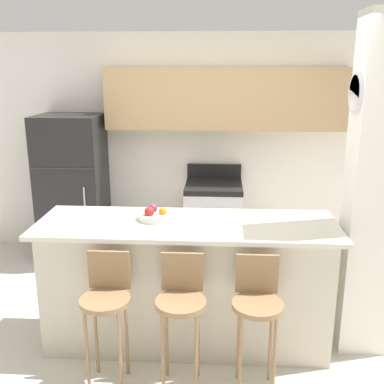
# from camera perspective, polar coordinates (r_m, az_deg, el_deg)

# --- Properties ---
(ground_plane) EXTENTS (14.00, 14.00, 0.00)m
(ground_plane) POSITION_cam_1_polar(r_m,az_deg,el_deg) (3.90, -0.65, -18.21)
(ground_plane) COLOR beige
(wall_back) EXTENTS (5.60, 0.38, 2.55)m
(wall_back) POSITION_cam_1_polar(r_m,az_deg,el_deg) (5.20, 2.24, 8.19)
(wall_back) COLOR white
(wall_back) RESTS_ON ground_plane
(pillar_right) EXTENTS (0.38, 0.32, 2.55)m
(pillar_right) POSITION_cam_1_polar(r_m,az_deg,el_deg) (3.57, 21.92, 0.04)
(pillar_right) COLOR white
(pillar_right) RESTS_ON ground_plane
(counter_bar) EXTENTS (2.30, 0.74, 1.02)m
(counter_bar) POSITION_cam_1_polar(r_m,az_deg,el_deg) (3.64, -0.67, -11.45)
(counter_bar) COLOR beige
(counter_bar) RESTS_ON ground_plane
(refrigerator) EXTENTS (0.71, 0.64, 1.66)m
(refrigerator) POSITION_cam_1_polar(r_m,az_deg,el_deg) (5.32, -14.89, 0.48)
(refrigerator) COLOR black
(refrigerator) RESTS_ON ground_plane
(stove_range) EXTENTS (0.63, 0.65, 1.07)m
(stove_range) POSITION_cam_1_polar(r_m,az_deg,el_deg) (5.16, 2.71, -3.77)
(stove_range) COLOR silver
(stove_range) RESTS_ON ground_plane
(bar_stool_left) EXTENTS (0.34, 0.34, 0.95)m
(bar_stool_left) POSITION_cam_1_polar(r_m,az_deg,el_deg) (3.21, -10.79, -13.44)
(bar_stool_left) COLOR olive
(bar_stool_left) RESTS_ON ground_plane
(bar_stool_mid) EXTENTS (0.34, 0.34, 0.95)m
(bar_stool_mid) POSITION_cam_1_polar(r_m,az_deg,el_deg) (3.13, -1.39, -13.94)
(bar_stool_mid) COLOR olive
(bar_stool_mid) RESTS_ON ground_plane
(bar_stool_right) EXTENTS (0.34, 0.34, 0.95)m
(bar_stool_right) POSITION_cam_1_polar(r_m,az_deg,el_deg) (3.13, 8.27, -14.09)
(bar_stool_right) COLOR olive
(bar_stool_right) RESTS_ON ground_plane
(fruit_bowl) EXTENTS (0.27, 0.27, 0.11)m
(fruit_bowl) POSITION_cam_1_polar(r_m,az_deg,el_deg) (3.51, -4.70, -2.92)
(fruit_bowl) COLOR silver
(fruit_bowl) RESTS_ON counter_bar
(trash_bin) EXTENTS (0.28, 0.28, 0.38)m
(trash_bin) POSITION_cam_1_polar(r_m,az_deg,el_deg) (5.18, -9.01, -7.08)
(trash_bin) COLOR #59595B
(trash_bin) RESTS_ON ground_plane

